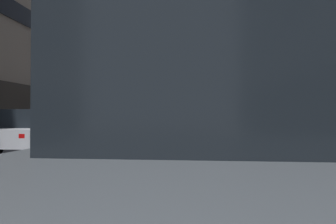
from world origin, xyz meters
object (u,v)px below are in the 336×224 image
at_px(car_driving_3, 136,129).
at_px(taxi_driving_4, 133,124).
at_px(car_driving_0, 172,123).
at_px(car_parked_0, 270,160).
at_px(traffic_signal_1, 196,91).
at_px(car_parked_2, 215,129).
at_px(traffic_signal_0, 134,77).
at_px(taxi_driving_1, 179,122).
at_px(car_driving_5, 116,125).
at_px(street_tree_0, 270,93).
at_px(car_parked_1, 223,130).
at_px(street_tree_2, 260,97).
at_px(car_driving_2, 36,131).
at_px(street_tree_1, 131,105).

distance_m(car_driving_3, taxi_driving_4, 12.38).
height_order(car_driving_0, car_parked_0, car_parked_0).
distance_m(car_driving_0, traffic_signal_1, 14.85).
bearing_deg(car_parked_2, traffic_signal_0, 123.36).
relative_size(taxi_driving_1, car_driving_5, 1.04).
bearing_deg(car_driving_5, traffic_signal_0, 75.51).
bearing_deg(car_driving_3, street_tree_0, -21.89).
height_order(car_parked_1, traffic_signal_1, traffic_signal_1).
distance_m(car_parked_1, street_tree_2, 7.80).
relative_size(car_parked_0, street_tree_2, 0.94).
height_order(taxi_driving_1, car_driving_2, taxi_driving_1).
bearing_deg(car_parked_2, car_driving_5, 135.69).
distance_m(car_parked_0, car_parked_1, 6.00).
relative_size(traffic_signal_1, street_tree_2, 1.96).
height_order(car_driving_3, street_tree_0, street_tree_0).
bearing_deg(car_driving_2, street_tree_0, 8.27).
relative_size(taxi_driving_1, street_tree_2, 0.90).
xyz_separation_m(car_driving_2, car_parked_2, (7.14, 3.65, -0.02)).
bearing_deg(taxi_driving_1, traffic_signal_1, 61.30).
bearing_deg(car_driving_5, car_driving_0, 68.66).
height_order(car_driving_2, car_parked_1, car_parked_1).
relative_size(car_parked_0, street_tree_1, 0.87).
height_order(car_driving_2, traffic_signal_1, traffic_signal_1).
height_order(car_parked_0, traffic_signal_0, traffic_signal_0).
bearing_deg(car_driving_0, street_tree_1, 127.03).
bearing_deg(car_parked_2, taxi_driving_1, 98.80).
height_order(car_parked_0, street_tree_1, street_tree_1).
bearing_deg(car_parked_0, car_driving_3, 106.25).
relative_size(taxi_driving_1, car_parked_0, 0.96).
bearing_deg(taxi_driving_4, traffic_signal_1, 73.32).
bearing_deg(car_parked_1, car_driving_3, 117.77).
bearing_deg(traffic_signal_0, taxi_driving_4, 105.82).
distance_m(car_parked_0, traffic_signal_1, 42.58).
distance_m(car_driving_5, car_parked_1, 15.64).
height_order(car_driving_2, car_driving_5, car_driving_2).
relative_size(car_parked_2, street_tree_0, 0.86).
bearing_deg(car_driving_3, taxi_driving_4, 104.27).
bearing_deg(car_driving_3, car_driving_0, 89.13).
bearing_deg(street_tree_2, traffic_signal_1, 97.96).
height_order(car_driving_5, car_parked_1, car_parked_1).
distance_m(taxi_driving_4, street_tree_0, 17.15).
distance_m(car_parked_0, traffic_signal_0, 23.83).
xyz_separation_m(car_parked_0, street_tree_1, (-9.71, 36.22, 1.76)).
relative_size(car_driving_3, street_tree_0, 0.85).
distance_m(car_driving_0, car_parked_2, 15.38).
xyz_separation_m(taxi_driving_1, car_driving_3, (0.01, -25.22, -0.03)).
xyz_separation_m(car_parked_1, car_parked_2, (0.00, 7.31, -0.27)).
xyz_separation_m(car_parked_0, traffic_signal_1, (-1.91, 42.35, 3.96)).
bearing_deg(traffic_signal_0, street_tree_1, 104.59).
relative_size(car_parked_0, traffic_signal_0, 0.57).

